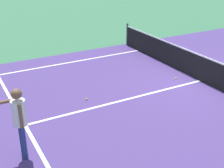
{
  "coord_description": "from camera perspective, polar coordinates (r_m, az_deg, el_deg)",
  "views": [
    {
      "loc": [
        7.53,
        -7.81,
        4.49
      ],
      "look_at": [
        0.67,
        -4.05,
        1.0
      ],
      "focal_mm": 49.59,
      "sensor_mm": 36.0,
      "label": 1
    }
  ],
  "objects": [
    {
      "name": "player_near",
      "position": [
        7.14,
        -16.94,
        -5.62
      ],
      "size": [
        0.53,
        1.23,
        1.73
      ],
      "color": "navy",
      "rests_on": "ground_plane"
    },
    {
      "name": "line_service_near",
      "position": [
        8.88,
        -15.73,
        -7.32
      ],
      "size": [
        8.22,
        0.1,
        0.01
      ],
      "primitive_type": "cube",
      "color": "white",
      "rests_on": "ground_plane"
    },
    {
      "name": "tennis_ball_mid_court",
      "position": [
        9.9,
        -4.71,
        -2.79
      ],
      "size": [
        0.07,
        0.07,
        0.07
      ],
      "primitive_type": "sphere",
      "color": "#CCE033",
      "rests_on": "ground_plane"
    },
    {
      "name": "net",
      "position": [
        11.56,
        16.22,
        2.83
      ],
      "size": [
        10.38,
        0.09,
        1.07
      ],
      "color": "#33383D",
      "rests_on": "ground_plane"
    },
    {
      "name": "line_center_service",
      "position": [
        9.9,
        2.43,
        -2.92
      ],
      "size": [
        0.1,
        6.4,
        0.01
      ],
      "primitive_type": "cube",
      "color": "white",
      "rests_on": "ground_plane"
    },
    {
      "name": "tennis_ball_near_net",
      "position": [
        11.67,
        11.7,
        1.08
      ],
      "size": [
        0.07,
        0.07,
        0.07
      ],
      "primitive_type": "sphere",
      "color": "#CCE033",
      "rests_on": "ground_plane"
    },
    {
      "name": "court_surface_inbounds",
      "position": [
        11.74,
        15.95,
        0.59
      ],
      "size": [
        10.62,
        24.4,
        0.0
      ],
      "primitive_type": "cube",
      "color": "#4C387A",
      "rests_on": "ground_plane"
    },
    {
      "name": "line_sideline_left",
      "position": [
        12.61,
        -18.33,
        1.94
      ],
      "size": [
        0.1,
        11.89,
        0.01
      ],
      "primitive_type": "cube",
      "color": "white",
      "rests_on": "ground_plane"
    },
    {
      "name": "ground_plane",
      "position": [
        11.74,
        15.95,
        0.58
      ],
      "size": [
        60.0,
        60.0,
        0.0
      ],
      "primitive_type": "plane",
      "color": "#38724C"
    }
  ]
}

